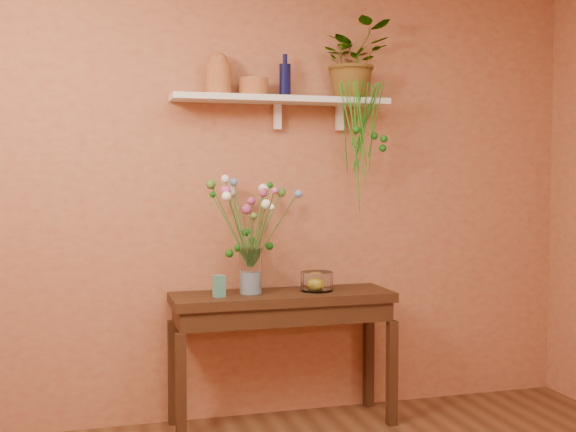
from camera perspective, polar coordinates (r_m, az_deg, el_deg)
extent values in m
cube|color=#B3784D|center=(4.41, -1.59, 1.62)|extent=(4.00, 0.04, 2.70)
cube|color=#3E2613|center=(4.25, -0.45, -6.44)|extent=(1.30, 0.42, 0.06)
cube|color=#3E2613|center=(4.27, -0.45, -7.54)|extent=(1.24, 0.38, 0.11)
cube|color=#3E2613|center=(4.06, -8.46, -13.45)|extent=(0.06, 0.06, 0.62)
cube|color=#3E2613|center=(4.39, 8.21, -12.18)|extent=(0.06, 0.06, 0.62)
cube|color=#3E2613|center=(4.41, -9.08, -12.12)|extent=(0.06, 0.06, 0.62)
cube|color=#3E2613|center=(4.71, 6.39, -11.09)|extent=(0.06, 0.06, 0.62)
cube|color=white|center=(4.31, -0.52, 9.17)|extent=(1.30, 0.24, 0.04)
cube|color=white|center=(4.40, -0.85, 7.85)|extent=(0.04, 0.05, 0.15)
cube|color=white|center=(4.52, 4.10, 7.72)|extent=(0.04, 0.05, 0.15)
cylinder|color=#B56436|center=(4.25, -5.53, 10.67)|extent=(0.17, 0.17, 0.17)
sphere|color=#B56436|center=(4.26, -5.53, 11.99)|extent=(0.12, 0.12, 0.12)
cylinder|color=#B56436|center=(4.29, -2.73, 10.13)|extent=(0.18, 0.18, 0.10)
cylinder|color=#090C38|center=(4.36, -0.24, 10.64)|extent=(0.07, 0.07, 0.20)
cylinder|color=#090C38|center=(4.38, -0.24, 12.29)|extent=(0.03, 0.03, 0.06)
imported|color=#156111|center=(4.50, 5.18, 12.15)|extent=(0.46, 0.41, 0.47)
cylinder|color=#156111|center=(4.29, 5.52, 8.07)|extent=(0.02, 0.22, 0.37)
cylinder|color=#288D1C|center=(4.29, 4.89, 6.98)|extent=(0.16, 0.04, 0.53)
cylinder|color=#288D1C|center=(4.27, 5.85, 7.21)|extent=(0.13, 0.15, 0.50)
cylinder|color=#156111|center=(4.34, 6.27, 8.03)|extent=(0.12, 0.03, 0.36)
cylinder|color=#288D1C|center=(4.34, 5.99, 7.37)|extent=(0.02, 0.11, 0.46)
cylinder|color=#288D1C|center=(4.28, 4.87, 8.58)|extent=(0.14, 0.10, 0.29)
cylinder|color=#156111|center=(4.31, 5.83, 7.00)|extent=(0.05, 0.11, 0.52)
cylinder|color=#288D1C|center=(4.29, 5.21, 6.48)|extent=(0.10, 0.06, 0.60)
cylinder|color=#288D1C|center=(4.39, 6.04, 6.65)|extent=(0.10, 0.04, 0.56)
cylinder|color=#156111|center=(4.30, 6.98, 7.57)|extent=(0.03, 0.17, 0.44)
cylinder|color=#288D1C|center=(4.27, 5.68, 8.24)|extent=(0.12, 0.18, 0.35)
cylinder|color=#288D1C|center=(4.30, 5.74, 6.39)|extent=(0.11, 0.08, 0.61)
cylinder|color=#156111|center=(4.33, 4.50, 6.98)|extent=(0.07, 0.09, 0.52)
cylinder|color=#288D1C|center=(4.37, 6.12, 7.09)|extent=(0.14, 0.05, 0.50)
cylinder|color=#288D1C|center=(4.31, 5.43, 5.40)|extent=(0.09, 0.09, 0.76)
cylinder|color=#156111|center=(4.35, 6.34, 7.84)|extent=(0.15, 0.06, 0.39)
cylinder|color=#288D1C|center=(4.39, 6.70, 6.90)|extent=(0.01, 0.10, 0.52)
cylinder|color=#288D1C|center=(4.33, 6.76, 8.36)|extent=(0.03, 0.11, 0.31)
sphere|color=#156111|center=(4.28, 5.42, 6.80)|extent=(0.05, 0.05, 0.05)
sphere|color=#156111|center=(4.37, 7.60, 6.07)|extent=(0.05, 0.05, 0.05)
sphere|color=#156111|center=(4.38, 6.83, 6.31)|extent=(0.05, 0.05, 0.05)
sphere|color=#156111|center=(4.40, 7.50, 5.34)|extent=(0.05, 0.05, 0.05)
cylinder|color=white|center=(4.19, -2.97, -4.33)|extent=(0.13, 0.13, 0.27)
cylinder|color=silver|center=(4.20, -2.97, -5.28)|extent=(0.12, 0.12, 0.13)
cylinder|color=#386B28|center=(4.04, -2.04, -1.09)|extent=(0.07, 0.30, 0.45)
sphere|color=#BB468A|center=(3.89, -1.03, 2.00)|extent=(0.04, 0.04, 0.04)
cylinder|color=#386B28|center=(4.09, -2.37, -1.57)|extent=(0.05, 0.18, 0.37)
sphere|color=white|center=(4.00, -1.74, 0.93)|extent=(0.06, 0.06, 0.06)
cylinder|color=#386B28|center=(4.09, -1.12, -1.16)|extent=(0.22, 0.22, 0.43)
sphere|color=#5985C5|center=(4.01, 0.82, 1.76)|extent=(0.05, 0.05, 0.05)
cylinder|color=#386B28|center=(4.16, -2.15, -1.65)|extent=(0.12, 0.06, 0.34)
sphere|color=white|center=(4.13, -1.31, 0.69)|extent=(0.04, 0.04, 0.04)
cylinder|color=#386B28|center=(4.16, -2.20, -0.76)|extent=(0.12, 0.04, 0.47)
sphere|color=#156111|center=(4.15, -1.42, 2.46)|extent=(0.04, 0.04, 0.04)
cylinder|color=#386B28|center=(4.21, -1.75, -1.02)|extent=(0.20, 0.04, 0.43)
sphere|color=#568C33|center=(4.24, -0.54, 1.90)|extent=(0.06, 0.06, 0.06)
cylinder|color=#386B28|center=(4.19, -2.46, -1.04)|extent=(0.09, 0.04, 0.43)
sphere|color=#BB468A|center=(4.21, -1.95, 1.86)|extent=(0.05, 0.05, 0.05)
cylinder|color=#386B28|center=(4.22, -2.46, -0.87)|extent=(0.10, 0.09, 0.45)
sphere|color=white|center=(4.26, -1.96, 2.17)|extent=(0.06, 0.06, 0.06)
cylinder|color=#386B28|center=(4.31, -2.90, -0.66)|extent=(0.08, 0.29, 0.47)
sphere|color=#568C33|center=(4.45, -2.82, 2.46)|extent=(0.06, 0.06, 0.06)
cylinder|color=#386B28|center=(4.24, -2.95, -1.35)|extent=(0.04, 0.14, 0.38)
sphere|color=#BB468A|center=(4.30, -2.92, 1.20)|extent=(0.05, 0.05, 0.05)
cylinder|color=#386B28|center=(4.21, -3.14, -1.70)|extent=(0.01, 0.09, 0.33)
sphere|color=#BB468A|center=(4.24, -3.31, 0.54)|extent=(0.06, 0.06, 0.06)
cylinder|color=#386B28|center=(4.25, -3.74, -0.97)|extent=(0.08, 0.20, 0.43)
sphere|color=white|center=(4.33, -4.48, 1.92)|extent=(0.05, 0.05, 0.05)
cylinder|color=#386B28|center=(4.19, -3.64, -0.63)|extent=(0.09, 0.08, 0.49)
sphere|color=#5985C5|center=(4.21, -4.31, 2.69)|extent=(0.05, 0.05, 0.05)
cylinder|color=#386B28|center=(4.19, -3.99, -0.51)|extent=(0.14, 0.09, 0.51)
sphere|color=white|center=(4.21, -5.01, 2.93)|extent=(0.05, 0.05, 0.05)
cylinder|color=#386B28|center=(4.18, -4.48, -1.13)|extent=(0.22, 0.07, 0.42)
sphere|color=#156111|center=(4.17, -5.99, 1.70)|extent=(0.04, 0.04, 0.04)
cylinder|color=#386B28|center=(4.12, -4.53, -0.77)|extent=(0.24, 0.05, 0.48)
sphere|color=#568C33|center=(4.07, -6.13, 2.51)|extent=(0.06, 0.06, 0.06)
cylinder|color=#386B28|center=(4.08, -3.93, -1.07)|extent=(0.17, 0.16, 0.44)
sphere|color=#BB468A|center=(3.98, -4.94, 1.98)|extent=(0.06, 0.06, 0.06)
cylinder|color=#386B28|center=(4.03, -3.89, -1.30)|extent=(0.18, 0.25, 0.42)
sphere|color=white|center=(3.88, -4.88, 1.57)|extent=(0.05, 0.05, 0.05)
cylinder|color=#386B28|center=(4.10, -2.85, -2.02)|extent=(0.02, 0.16, 0.30)
sphere|color=#568C33|center=(4.01, -2.71, 0.01)|extent=(0.04, 0.04, 0.04)
sphere|color=#156111|center=(4.23, -3.36, -1.29)|extent=(0.05, 0.05, 0.05)
sphere|color=#156111|center=(4.22, -4.66, -2.98)|extent=(0.05, 0.05, 0.05)
sphere|color=#156111|center=(4.35, -2.82, -2.00)|extent=(0.05, 0.05, 0.05)
sphere|color=#156111|center=(4.33, -3.54, -2.89)|extent=(0.05, 0.05, 0.05)
sphere|color=#156111|center=(4.20, -3.97, -2.53)|extent=(0.05, 0.05, 0.05)
sphere|color=#156111|center=(4.31, -1.47, -2.39)|extent=(0.05, 0.05, 0.05)
cylinder|color=white|center=(4.30, 2.28, -5.19)|extent=(0.19, 0.19, 0.11)
cylinder|color=white|center=(4.31, 2.28, -5.86)|extent=(0.19, 0.19, 0.01)
sphere|color=yellow|center=(4.30, 2.21, -5.36)|extent=(0.08, 0.08, 0.08)
cube|color=teal|center=(4.11, -5.47, -5.55)|extent=(0.07, 0.07, 0.12)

